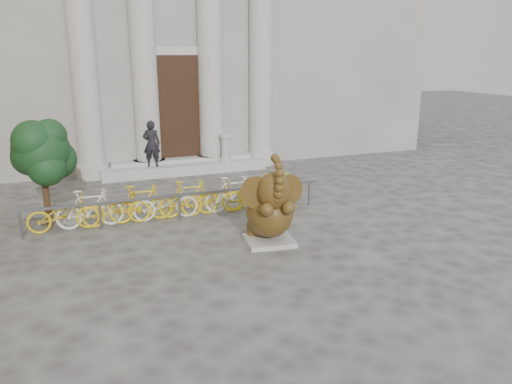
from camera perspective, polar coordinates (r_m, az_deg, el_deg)
name	(u,v)px	position (r m, az deg, el deg)	size (l,w,h in m)	color
ground	(294,272)	(10.21, 4.36, -9.10)	(80.00, 80.00, 0.00)	#474442
classical_building	(150,13)	(23.69, -12.08, 19.41)	(22.00, 10.70, 12.00)	gray
entrance_steps	(184,168)	(18.65, -8.20, 2.77)	(6.00, 1.20, 0.36)	#A8A59E
elephant_statue	(270,211)	(11.37, 1.61, -2.18)	(1.44, 1.67, 2.17)	#A8A59E
bike_rack	(177,200)	(13.42, -9.03, -0.88)	(8.00, 0.53, 1.00)	slate
tree	(42,152)	(13.40, -23.23, 4.19)	(1.57, 1.43, 2.73)	#332114
pedestrian	(152,144)	(18.06, -11.84, 5.43)	(0.60, 0.39, 1.64)	black
balustrade_post	(225,149)	(18.63, -3.54, 4.93)	(0.41, 0.41, 1.02)	#A8A59E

